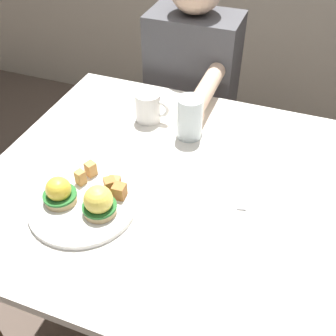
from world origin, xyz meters
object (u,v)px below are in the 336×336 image
Objects in this scene: coffee_mug at (149,106)px; diner_person at (190,92)px; eggs_benedict_plate at (84,200)px; fork at (241,191)px; water_glass_near at (190,120)px; dining_table at (204,216)px.

diner_person is (0.03, 0.36, -0.14)m from coffee_mug.
fork is at bearing 28.40° from eggs_benedict_plate.
diner_person is at bearing 106.84° from water_glass_near.
coffee_mug is 0.39m from diner_person.
eggs_benedict_plate is 0.42m from coffee_mug.
coffee_mug is at bearing 147.75° from fork.
water_glass_near is at bearing 137.87° from fork.
water_glass_near is at bearing -73.16° from diner_person.
diner_person reaches higher than coffee_mug.
coffee_mug reaches higher than dining_table.
water_glass_near reaches higher than fork.
diner_person reaches higher than water_glass_near.
water_glass_near is at bearing 68.12° from eggs_benedict_plate.
diner_person reaches higher than dining_table.
eggs_benedict_plate is at bearing -111.88° from water_glass_near.
fork is (0.36, 0.19, -0.02)m from eggs_benedict_plate.
dining_table is 4.44× the size of eggs_benedict_plate.
diner_person reaches higher than fork.
eggs_benedict_plate is 0.78m from diner_person.
diner_person is (-0.32, 0.58, -0.09)m from fork.
fork is at bearing -42.13° from water_glass_near.
dining_table is 10.81× the size of coffee_mug.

